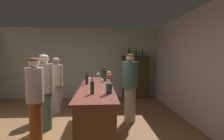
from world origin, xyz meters
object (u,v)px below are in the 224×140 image
at_px(wine_bottle_merlot, 103,73).
at_px(bartender, 130,85).
at_px(wine_bottle_chardonnay, 87,79).
at_px(patron_tall, 35,97).
at_px(display_bottle_left, 129,52).
at_px(cheese_plate, 91,78).
at_px(flower_arrangement, 109,84).
at_px(patron_near_entrance, 45,89).
at_px(wine_glass_mid, 102,81).
at_px(wine_bottle_malbec, 92,87).
at_px(display_cabinet, 136,76).
at_px(patron_by_cabinet, 56,83).
at_px(bar_counter, 97,109).
at_px(wine_glass_front, 98,74).
at_px(display_bottle_center, 142,53).
at_px(wine_bottle_riesling, 105,75).
at_px(display_bottle_midleft, 136,53).

distance_m(wine_bottle_merlot, bartender, 0.95).
distance_m(wine_bottle_chardonnay, patron_tall, 1.10).
distance_m(display_bottle_left, patron_tall, 4.18).
bearing_deg(cheese_plate, patron_tall, -117.66).
distance_m(cheese_plate, bartender, 1.18).
distance_m(wine_bottle_merlot, flower_arrangement, 2.04).
distance_m(wine_bottle_merlot, patron_near_entrance, 1.64).
bearing_deg(flower_arrangement, wine_glass_mid, 98.11).
distance_m(cheese_plate, display_bottle_left, 2.30).
bearing_deg(flower_arrangement, wine_bottle_malbec, -173.22).
bearing_deg(wine_bottle_merlot, patron_near_entrance, -141.40).
bearing_deg(display_cabinet, wine_bottle_chardonnay, -120.48).
bearing_deg(wine_bottle_merlot, patron_by_cabinet, 178.80).
height_order(wine_bottle_malbec, patron_near_entrance, patron_near_entrance).
bearing_deg(wine_glass_mid, bartender, 42.39).
bearing_deg(patron_near_entrance, flower_arrangement, -21.94).
bearing_deg(display_cabinet, patron_tall, -126.02).
distance_m(bar_counter, patron_by_cabinet, 1.71).
xyz_separation_m(patron_near_entrance, bartender, (1.91, 0.35, 0.01)).
height_order(wine_bottle_merlot, wine_glass_front, wine_bottle_merlot).
relative_size(cheese_plate, patron_by_cabinet, 0.11).
bearing_deg(display_bottle_left, wine_bottle_merlot, -120.72).
bearing_deg(display_bottle_center, wine_glass_front, -131.78).
bearing_deg(patron_near_entrance, wine_bottle_malbec, -29.16).
bearing_deg(flower_arrangement, display_bottle_center, 68.84).
height_order(bar_counter, cheese_plate, cheese_plate).
height_order(display_cabinet, display_bottle_center, display_bottle_center).
bearing_deg(wine_glass_mid, bar_counter, 149.84).
height_order(wine_glass_front, patron_tall, patron_tall).
xyz_separation_m(wine_bottle_chardonnay, cheese_plate, (0.04, 1.06, -0.12)).
bearing_deg(wine_bottle_merlot, bartender, -45.81).
relative_size(display_cabinet, patron_tall, 1.02).
bearing_deg(patron_tall, wine_glass_front, 52.90).
height_order(wine_bottle_malbec, display_bottle_left, display_bottle_left).
distance_m(wine_bottle_riesling, wine_bottle_merlot, 0.61).
distance_m(flower_arrangement, patron_by_cabinet, 2.47).
xyz_separation_m(wine_bottle_malbec, cheese_plate, (-0.12, 2.07, -0.11)).
xyz_separation_m(wine_glass_mid, patron_tall, (-1.18, -0.42, -0.22)).
height_order(patron_tall, bartender, bartender).
height_order(display_bottle_left, display_bottle_center, display_bottle_left).
bearing_deg(flower_arrangement, display_cabinet, 72.15).
bearing_deg(display_bottle_midleft, patron_tall, -126.16).
xyz_separation_m(wine_glass_front, patron_by_cabinet, (-1.14, 0.14, -0.25)).
xyz_separation_m(wine_bottle_malbec, flower_arrangement, (0.27, 0.03, 0.04)).
xyz_separation_m(wine_bottle_merlot, cheese_plate, (-0.32, 0.00, -0.13)).
bearing_deg(wine_bottle_merlot, cheese_plate, 179.80).
bearing_deg(wine_glass_front, display_bottle_left, 58.04).
height_order(wine_bottle_riesling, patron_near_entrance, patron_near_entrance).
bearing_deg(patron_by_cabinet, cheese_plate, 26.57).
bearing_deg(display_bottle_midleft, bartender, -105.02).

